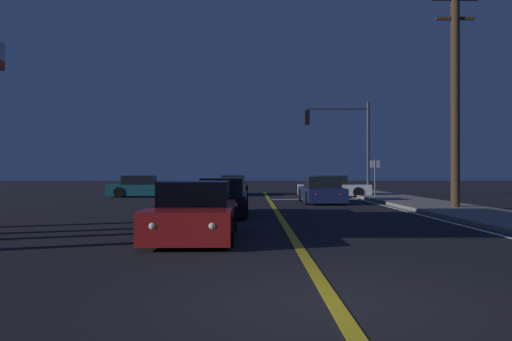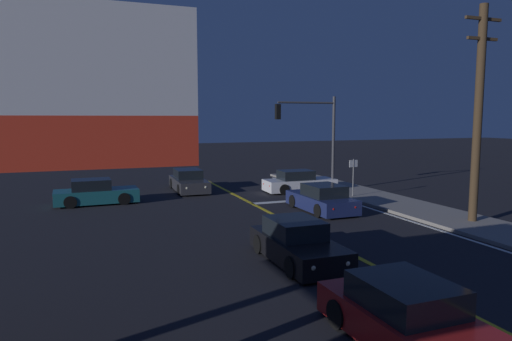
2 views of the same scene
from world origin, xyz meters
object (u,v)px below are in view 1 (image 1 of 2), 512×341
(car_following_oncoming_white, at_px, (333,188))
(car_far_approaching_red, at_px, (195,213))
(car_side_waiting_teal, at_px, (142,188))
(car_parked_curb_navy, at_px, (322,191))
(car_lead_oncoming_charcoal, at_px, (233,186))
(car_mid_block_black, at_px, (222,199))
(street_sign_corner, at_px, (375,173))
(utility_pole_right, at_px, (455,94))
(traffic_signal_near_right, at_px, (345,134))

(car_following_oncoming_white, relative_size, car_far_approaching_red, 1.01)
(car_following_oncoming_white, distance_m, car_side_waiting_teal, 11.95)
(car_parked_curb_navy, xyz_separation_m, car_far_approaching_red, (-4.91, -12.60, 0.00))
(car_following_oncoming_white, xyz_separation_m, car_far_approaching_red, (-6.45, -18.38, 0.00))
(car_lead_oncoming_charcoal, height_order, car_mid_block_black, same)
(car_side_waiting_teal, distance_m, street_sign_corner, 14.20)
(car_far_approaching_red, height_order, utility_pole_right, utility_pole_right)
(car_lead_oncoming_charcoal, bearing_deg, car_parked_curb_navy, 120.32)
(car_lead_oncoming_charcoal, xyz_separation_m, utility_pole_right, (9.55, -13.31, 4.18))
(street_sign_corner, bearing_deg, car_parked_curb_navy, -143.46)
(car_mid_block_black, height_order, car_side_waiting_teal, same)
(car_following_oncoming_white, height_order, car_far_approaching_red, same)
(car_mid_block_black, xyz_separation_m, car_parked_curb_navy, (4.60, 6.77, 0.00))
(car_side_waiting_teal, xyz_separation_m, car_far_approaching_red, (5.49, -18.48, 0.00))
(car_following_oncoming_white, distance_m, car_parked_curb_navy, 5.98)
(car_side_waiting_teal, distance_m, car_parked_curb_navy, 11.95)
(car_far_approaching_red, xyz_separation_m, utility_pole_right, (9.67, 7.85, 4.18))
(car_following_oncoming_white, height_order, utility_pole_right, utility_pole_right)
(car_lead_oncoming_charcoal, height_order, street_sign_corner, street_sign_corner)
(car_parked_curb_navy, bearing_deg, utility_pole_right, -46.00)
(traffic_signal_near_right, xyz_separation_m, street_sign_corner, (1.11, -2.80, -2.40))
(car_mid_block_black, relative_size, car_following_oncoming_white, 0.94)
(utility_pole_right, bearing_deg, car_mid_block_black, -167.78)
(car_side_waiting_teal, bearing_deg, car_lead_oncoming_charcoal, 113.62)
(car_mid_block_black, xyz_separation_m, car_following_oncoming_white, (6.15, 12.55, 0.00))
(utility_pole_right, xyz_separation_m, street_sign_corner, (-1.40, 7.24, -3.24))
(car_lead_oncoming_charcoal, height_order, car_parked_curb_navy, same)
(car_lead_oncoming_charcoal, distance_m, car_following_oncoming_white, 6.92)
(car_mid_block_black, height_order, car_following_oncoming_white, same)
(car_mid_block_black, bearing_deg, car_parked_curb_navy, -124.12)
(car_lead_oncoming_charcoal, relative_size, traffic_signal_near_right, 0.78)
(car_side_waiting_teal, bearing_deg, car_far_approaching_red, 14.61)
(car_side_waiting_teal, distance_m, traffic_signal_near_right, 13.10)
(car_mid_block_black, distance_m, car_far_approaching_red, 5.83)
(car_parked_curb_navy, relative_size, car_far_approaching_red, 0.97)
(car_far_approaching_red, bearing_deg, utility_pole_right, -141.61)
(car_side_waiting_teal, xyz_separation_m, street_sign_corner, (13.76, -3.39, 0.94))
(traffic_signal_near_right, relative_size, utility_pole_right, 0.64)
(car_following_oncoming_white, distance_m, car_far_approaching_red, 19.48)
(traffic_signal_near_right, bearing_deg, street_sign_corner, 111.55)
(car_mid_block_black, xyz_separation_m, traffic_signal_near_right, (6.85, 12.06, 3.34))
(car_parked_curb_navy, height_order, utility_pole_right, utility_pole_right)
(utility_pole_right, bearing_deg, car_parked_curb_navy, 135.09)
(car_parked_curb_navy, xyz_separation_m, street_sign_corner, (3.36, 2.49, 0.94))
(car_parked_curb_navy, height_order, traffic_signal_near_right, traffic_signal_near_right)
(traffic_signal_near_right, bearing_deg, utility_pole_right, 104.02)
(car_side_waiting_teal, xyz_separation_m, utility_pole_right, (15.16, -10.63, 4.18))
(car_mid_block_black, bearing_deg, utility_pole_right, -167.72)
(car_following_oncoming_white, height_order, car_side_waiting_teal, same)
(car_far_approaching_red, bearing_deg, car_following_oncoming_white, -110.04)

